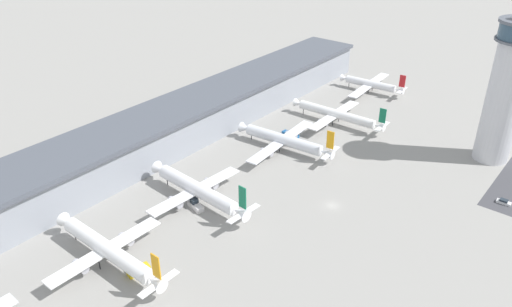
# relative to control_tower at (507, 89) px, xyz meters

# --- Properties ---
(ground_plane) EXTENTS (1000.00, 1000.00, 0.00)m
(ground_plane) POSITION_rel_control_tower_xyz_m (-63.39, 29.38, -27.18)
(ground_plane) COLOR gray
(terminal_building) EXTENTS (228.39, 25.00, 15.45)m
(terminal_building) POSITION_rel_control_tower_xyz_m (-63.39, 99.38, -19.36)
(terminal_building) COLOR #9399A3
(terminal_building) RESTS_ON ground
(control_tower) EXTENTS (15.44, 15.44, 56.37)m
(control_tower) POSITION_rel_control_tower_xyz_m (0.00, 0.00, 0.00)
(control_tower) COLOR silver
(control_tower) RESTS_ON ground
(airplane_gate_bravo) EXTENTS (34.60, 42.96, 13.71)m
(airplane_gate_bravo) POSITION_rel_control_tower_xyz_m (-124.46, 61.72, -22.48)
(airplane_gate_bravo) COLOR white
(airplane_gate_bravo) RESTS_ON ground
(airplane_gate_charlie) EXTENTS (36.01, 42.43, 14.28)m
(airplane_gate_charlie) POSITION_rel_control_tower_xyz_m (-88.62, 63.87, -22.42)
(airplane_gate_charlie) COLOR white
(airplane_gate_charlie) RESTS_ON ground
(airplane_gate_delta) EXTENTS (41.72, 41.15, 12.97)m
(airplane_gate_delta) POSITION_rel_control_tower_xyz_m (-42.37, 63.66, -23.21)
(airplane_gate_delta) COLOR silver
(airplane_gate_delta) RESTS_ON ground
(airplane_gate_echo) EXTENTS (35.94, 42.85, 12.24)m
(airplane_gate_echo) POSITION_rel_control_tower_xyz_m (-9.64, 60.05, -22.92)
(airplane_gate_echo) COLOR white
(airplane_gate_echo) RESTS_ON ground
(airplane_gate_foxtrot) EXTENTS (39.25, 32.78, 11.65)m
(airplane_gate_foxtrot) POSITION_rel_control_tower_xyz_m (32.37, 65.79, -23.23)
(airplane_gate_foxtrot) COLOR white
(airplane_gate_foxtrot) RESTS_ON ground
(service_truck_catering) EXTENTS (6.36, 3.71, 2.59)m
(service_truck_catering) POSITION_rel_control_tower_xyz_m (-121.93, 52.95, -26.28)
(service_truck_catering) COLOR black
(service_truck_catering) RESTS_ON ground
(service_truck_fuel) EXTENTS (3.87, 7.01, 3.11)m
(service_truck_fuel) POSITION_rel_control_tower_xyz_m (-91.47, 62.23, -26.10)
(service_truck_fuel) COLOR black
(service_truck_fuel) RESTS_ON ground
(service_truck_baggage) EXTENTS (3.05, 7.72, 2.54)m
(service_truck_baggage) POSITION_rel_control_tower_xyz_m (-31.53, 68.04, -26.30)
(service_truck_baggage) COLOR black
(service_truck_baggage) RESTS_ON ground
(car_maroon_suv) EXTENTS (2.01, 4.42, 1.44)m
(car_maroon_suv) POSITION_rel_control_tower_xyz_m (-28.00, -12.69, -26.62)
(car_maroon_suv) COLOR black
(car_maroon_suv) RESTS_ON ground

